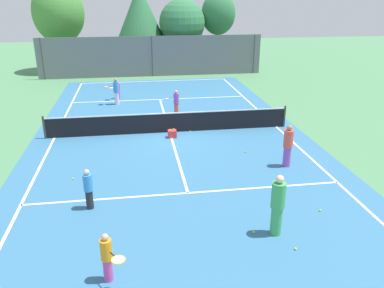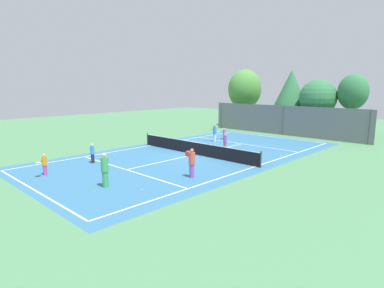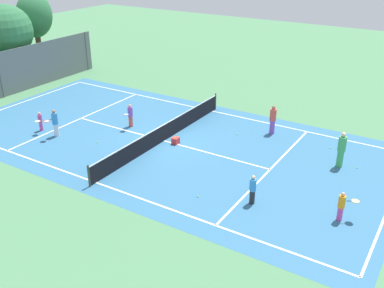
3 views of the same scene
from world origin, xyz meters
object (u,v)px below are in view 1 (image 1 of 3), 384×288
at_px(tennis_ball_2, 249,106).
at_px(tennis_ball_4, 296,249).
at_px(player_0, 118,90).
at_px(tennis_ball_6, 198,85).
at_px(ball_crate, 172,134).
at_px(tennis_ball_10, 177,98).
at_px(player_4, 107,257).
at_px(player_1, 116,91).
at_px(tennis_ball_7, 320,210).
at_px(tennis_ball_3, 245,152).
at_px(tennis_ball_8, 190,131).
at_px(tennis_ball_1, 254,232).
at_px(player_5, 176,102).
at_px(player_6, 88,189).
at_px(player_2, 278,205).
at_px(tennis_ball_5, 73,179).
at_px(player_3, 288,145).
at_px(tennis_ball_0, 126,116).
at_px(tennis_ball_9, 247,102).

bearing_deg(tennis_ball_2, tennis_ball_4, -101.38).
distance_m(player_0, tennis_ball_6, 6.60).
height_order(ball_crate, tennis_ball_10, ball_crate).
height_order(player_4, tennis_ball_4, player_4).
bearing_deg(player_1, tennis_ball_7, -64.28).
height_order(player_4, tennis_ball_6, player_4).
bearing_deg(tennis_ball_7, tennis_ball_3, 100.98).
xyz_separation_m(tennis_ball_6, tennis_ball_10, (-2.03, -3.68, 0.00)).
relative_size(ball_crate, tennis_ball_10, 6.45).
height_order(player_0, tennis_ball_8, player_0).
relative_size(player_4, tennis_ball_1, 19.71).
xyz_separation_m(player_5, tennis_ball_1, (0.88, -11.98, -0.70)).
relative_size(tennis_ball_2, tennis_ball_6, 1.00).
bearing_deg(player_6, tennis_ball_4, -28.63).
xyz_separation_m(player_2, player_6, (-5.38, 2.26, -0.25)).
bearing_deg(tennis_ball_7, player_2, -152.27).
bearing_deg(tennis_ball_3, ball_crate, 141.34).
bearing_deg(tennis_ball_4, tennis_ball_5, 140.65).
height_order(player_0, player_3, player_3).
xyz_separation_m(player_2, player_5, (-1.49, 12.09, -0.22)).
bearing_deg(tennis_ball_6, player_4, -105.23).
bearing_deg(tennis_ball_3, player_3, -53.18).
distance_m(player_6, tennis_ball_4, 6.48).
distance_m(player_4, ball_crate, 10.06).
xyz_separation_m(player_2, tennis_ball_6, (0.98, 19.33, -0.92)).
relative_size(player_0, tennis_ball_0, 17.55).
xyz_separation_m(player_5, tennis_ball_7, (3.32, -11.13, -0.70)).
xyz_separation_m(player_2, tennis_ball_9, (3.15, 13.94, -0.92)).
bearing_deg(player_5, tennis_ball_1, -85.79).
height_order(player_5, tennis_ball_9, player_5).
height_order(player_5, tennis_ball_10, player_5).
height_order(player_2, tennis_ball_1, player_2).
distance_m(tennis_ball_0, tennis_ball_4, 13.82).
xyz_separation_m(player_3, tennis_ball_8, (-3.19, 4.60, -0.85)).
height_order(player_0, tennis_ball_5, player_0).
relative_size(tennis_ball_2, tennis_ball_4, 1.00).
height_order(player_1, tennis_ball_10, player_1).
xyz_separation_m(tennis_ball_1, tennis_ball_2, (3.69, 13.00, 0.00)).
height_order(tennis_ball_9, tennis_ball_10, same).
distance_m(player_6, tennis_ball_5, 2.45).
bearing_deg(tennis_ball_8, player_2, -82.87).
bearing_deg(player_2, player_6, 157.18).
bearing_deg(tennis_ball_7, player_5, 106.61).
xyz_separation_m(tennis_ball_1, tennis_ball_9, (3.76, 13.83, 0.00)).
bearing_deg(tennis_ball_4, tennis_ball_3, 85.34).
relative_size(tennis_ball_8, tennis_ball_9, 1.00).
distance_m(player_0, tennis_ball_10, 3.82).
relative_size(player_3, tennis_ball_3, 26.07).
distance_m(player_3, tennis_ball_9, 9.59).
bearing_deg(tennis_ball_1, ball_crate, 100.13).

